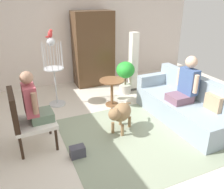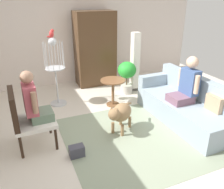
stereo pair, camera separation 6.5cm
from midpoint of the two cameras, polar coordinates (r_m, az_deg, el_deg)
The scene contains 15 objects.
ground_plane at distance 4.32m, azimuth 3.64°, elevation -8.74°, with size 7.49×7.49×0.00m, color beige.
back_wall at distance 6.48m, azimuth -7.94°, elevation 14.48°, with size 6.84×0.12×2.62m, color silver.
area_rug at distance 4.16m, azimuth 6.96°, elevation -10.19°, with size 2.46×2.32×0.01m, color gray.
couch at distance 4.75m, azimuth 17.67°, elevation -2.53°, with size 0.84×2.11×0.85m.
armchair at distance 3.85m, azimuth -20.06°, elevation -4.97°, with size 0.64×0.64×0.99m.
person_on_couch at distance 4.53m, azimuth 18.17°, elevation 2.41°, with size 0.50×0.52×0.85m.
person_on_armchair at distance 3.76m, azimuth -18.12°, elevation -1.56°, with size 0.41×0.52×0.82m.
round_end_table at distance 5.08m, azimuth 0.59°, elevation 1.63°, with size 0.54×0.54×0.59m.
dog at distance 4.11m, azimuth 2.56°, elevation -4.53°, with size 0.65×0.56×0.59m.
bird_cage_stand at distance 5.14m, azimuth -13.26°, elevation 5.62°, with size 0.42×0.42×1.48m.
parrot at distance 4.97m, azimuth -14.13°, elevation 14.19°, with size 0.17×0.10×0.17m.
potted_plant at distance 5.72m, azimuth 3.96°, elevation 5.11°, with size 0.45×0.45×0.79m.
column_lamp at distance 5.88m, azimuth 5.92°, elevation 7.76°, with size 0.20×0.20×1.46m.
armoire_cabinet at distance 6.26m, azimuth -3.84°, elevation 10.99°, with size 1.01×0.56×1.91m, color #4C331E.
handbag at distance 3.69m, azimuth -8.05°, elevation -13.52°, with size 0.23×0.15×0.18m, color #3F3F4C.
Camera 2 is at (-1.64, -3.27, 2.29)m, focal length 37.58 mm.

